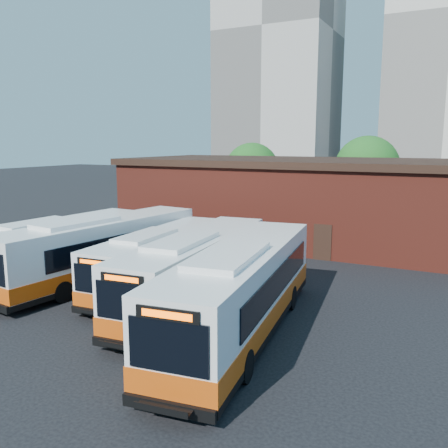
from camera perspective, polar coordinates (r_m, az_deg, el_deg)
The scene contains 11 objects.
ground at distance 21.01m, azimuth -7.10°, elevation -11.78°, with size 220.00×220.00×0.00m, color black.
bus_farwest at distance 29.64m, azimuth -19.36°, elevation -2.79°, with size 3.37×12.38×3.34m.
bus_west at distance 27.33m, azimuth -14.54°, elevation -3.26°, with size 4.40×13.66×3.67m.
bus_midwest at distance 25.72m, azimuth -7.68°, elevation -4.38°, with size 3.11×11.69×3.15m.
bus_mideast at distance 22.72m, azimuth -3.30°, elevation -5.79°, with size 3.79×13.07×3.51m.
bus_east at distance 19.23m, azimuth 2.15°, elevation -8.36°, with size 4.53×14.01×3.76m.
transit_worker at distance 19.32m, azimuth -10.10°, elevation -10.66°, with size 0.73×0.48×1.99m, color #131B37.
depot_building at distance 38.02m, azimuth 9.91°, elevation 2.97°, with size 28.60×12.60×6.40m.
tree_west at distance 52.60m, azimuth 3.37°, elevation 6.49°, with size 6.00×6.00×7.65m.
tree_mid at distance 50.99m, azimuth 16.84°, elevation 6.47°, with size 6.56×6.56×8.36m.
tower_left at distance 96.23m, azimuth 6.78°, elevation 21.86°, with size 20.00×18.00×56.20m.
Camera 1 is at (11.06, -16.11, 7.72)m, focal length 38.00 mm.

